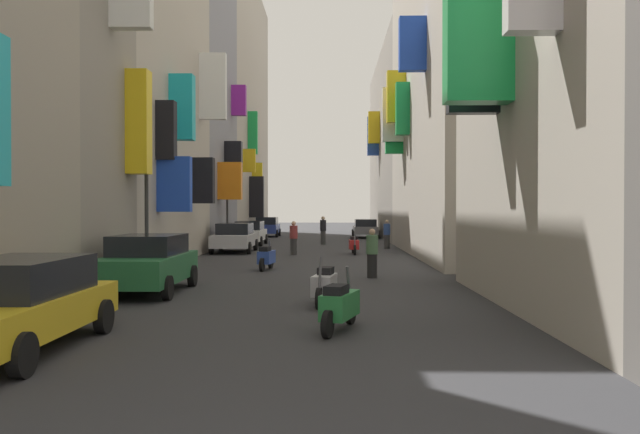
# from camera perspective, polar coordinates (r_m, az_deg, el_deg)

# --- Properties ---
(ground_plane) EXTENTS (140.00, 140.00, 0.00)m
(ground_plane) POSITION_cam_1_polar(r_m,az_deg,el_deg) (32.38, -1.11, -3.16)
(ground_plane) COLOR #2D2D30
(building_left_mid_a) EXTENTS (7.15, 4.55, 14.03)m
(building_left_mid_a) POSITION_cam_1_polar(r_m,az_deg,el_deg) (20.66, -26.23, 14.12)
(building_left_mid_a) COLOR gray
(building_left_mid_a) RESTS_ON ground
(building_left_mid_b) EXTENTS (7.25, 12.18, 20.85)m
(building_left_mid_b) POSITION_cam_1_polar(r_m,az_deg,el_deg) (28.98, -18.34, 17.14)
(building_left_mid_b) COLOR #B2A899
(building_left_mid_b) RESTS_ON ground
(building_left_mid_c) EXTENTS (7.38, 9.46, 19.34)m
(building_left_mid_c) POSITION_cam_1_polar(r_m,az_deg,el_deg) (38.90, -12.94, 11.75)
(building_left_mid_c) COLOR gray
(building_left_mid_c) RESTS_ON ground
(building_left_far) EXTENTS (7.09, 20.49, 20.85)m
(building_left_far) POSITION_cam_1_polar(r_m,az_deg,el_deg) (53.47, -9.04, 9.56)
(building_left_far) COLOR #B2A899
(building_left_far) RESTS_ON ground
(building_right_mid_c) EXTENTS (7.11, 18.24, 16.12)m
(building_right_mid_c) POSITION_cam_1_polar(r_m,az_deg,el_deg) (31.82, 13.59, 11.32)
(building_right_mid_c) COLOR #B2A899
(building_right_mid_c) RESTS_ON ground
(building_right_far) EXTENTS (6.91, 22.64, 14.31)m
(building_right_far) POSITION_cam_1_polar(r_m,az_deg,el_deg) (51.65, 8.61, 6.23)
(building_right_far) COLOR gray
(building_right_far) RESTS_ON ground
(parked_car_silver) EXTENTS (2.02, 4.15, 1.47)m
(parked_car_silver) POSITION_cam_1_polar(r_m,az_deg,el_deg) (32.59, -7.65, -1.79)
(parked_car_silver) COLOR #B7B7BC
(parked_car_silver) RESTS_ON ground
(parked_car_blue) EXTENTS (1.96, 4.04, 1.55)m
(parked_car_blue) POSITION_cam_1_polar(r_m,az_deg,el_deg) (50.71, -4.77, -0.85)
(parked_car_blue) COLOR navy
(parked_car_blue) RESTS_ON ground
(parked_car_green) EXTENTS (1.99, 4.19, 1.51)m
(parked_car_green) POSITION_cam_1_polar(r_m,az_deg,el_deg) (17.37, -15.20, -3.94)
(parked_car_green) COLOR #236638
(parked_car_green) RESTS_ON ground
(parked_car_white) EXTENTS (1.89, 4.47, 1.45)m
(parked_car_white) POSITION_cam_1_polar(r_m,az_deg,el_deg) (38.92, -6.33, -1.39)
(parked_car_white) COLOR white
(parked_car_white) RESTS_ON ground
(parked_car_yellow) EXTENTS (1.92, 4.48, 1.42)m
(parked_car_yellow) POSITION_cam_1_polar(r_m,az_deg,el_deg) (10.97, -25.61, -6.94)
(parked_car_yellow) COLOR gold
(parked_car_yellow) RESTS_ON ground
(parked_car_grey) EXTENTS (1.95, 4.07, 1.42)m
(parked_car_grey) POSITION_cam_1_polar(r_m,az_deg,el_deg) (48.51, 4.07, -0.99)
(parked_car_grey) COLOR slate
(parked_car_grey) RESTS_ON ground
(scooter_silver) EXTENTS (0.61, 1.83, 1.13)m
(scooter_silver) POSITION_cam_1_polar(r_m,az_deg,el_deg) (14.62, 0.40, -6.08)
(scooter_silver) COLOR #ADADB2
(scooter_silver) RESTS_ON ground
(scooter_red) EXTENTS (0.47, 1.78, 1.13)m
(scooter_red) POSITION_cam_1_polar(r_m,az_deg,el_deg) (31.07, 3.05, -2.47)
(scooter_red) COLOR red
(scooter_red) RESTS_ON ground
(scooter_blue) EXTENTS (0.58, 1.77, 1.13)m
(scooter_blue) POSITION_cam_1_polar(r_m,az_deg,el_deg) (22.98, -4.82, -3.60)
(scooter_blue) COLOR #2D4CAD
(scooter_blue) RESTS_ON ground
(scooter_green) EXTENTS (0.77, 1.86, 1.13)m
(scooter_green) POSITION_cam_1_polar(r_m,az_deg,el_deg) (11.55, 1.76, -7.91)
(scooter_green) COLOR #287F3D
(scooter_green) RESTS_ON ground
(pedestrian_crossing) EXTENTS (0.48, 0.48, 1.61)m
(pedestrian_crossing) POSITION_cam_1_polar(r_m,az_deg,el_deg) (30.53, -2.37, -1.90)
(pedestrian_crossing) COLOR #313131
(pedestrian_crossing) RESTS_ON ground
(pedestrian_near_left) EXTENTS (0.52, 0.52, 1.57)m
(pedestrian_near_left) POSITION_cam_1_polar(r_m,az_deg,el_deg) (20.35, 4.69, -3.28)
(pedestrian_near_left) COLOR black
(pedestrian_near_left) RESTS_ON ground
(pedestrian_near_right) EXTENTS (0.43, 0.43, 1.58)m
(pedestrian_near_right) POSITION_cam_1_polar(r_m,az_deg,el_deg) (35.29, 6.00, -1.57)
(pedestrian_near_right) COLOR #3A3A3A
(pedestrian_near_right) RESTS_ON ground
(pedestrian_mid_street) EXTENTS (0.48, 0.48, 1.74)m
(pedestrian_mid_street) POSITION_cam_1_polar(r_m,az_deg,el_deg) (39.29, 0.28, -1.21)
(pedestrian_mid_street) COLOR #3C3C3C
(pedestrian_mid_street) RESTS_ON ground
(traffic_light_near_corner) EXTENTS (0.26, 0.34, 4.60)m
(traffic_light_near_corner) POSITION_cam_1_polar(r_m,az_deg,el_deg) (36.08, -8.31, 2.17)
(traffic_light_near_corner) COLOR #2D2D2D
(traffic_light_near_corner) RESTS_ON ground
(traffic_light_far_corner) EXTENTS (0.26, 0.34, 4.14)m
(traffic_light_far_corner) POSITION_cam_1_polar(r_m,az_deg,el_deg) (20.80, -15.27, 2.44)
(traffic_light_far_corner) COLOR #2D2D2D
(traffic_light_far_corner) RESTS_ON ground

